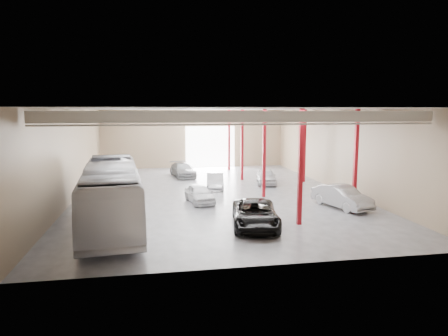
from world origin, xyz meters
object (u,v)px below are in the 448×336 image
object	(u,v)px
car_row_b	(215,181)
car_row_a	(199,194)
black_sedan	(255,214)
car_row_c	(183,170)
coach_bus	(111,193)
car_right_far	(266,176)
car_right_near	(342,197)

from	to	relation	value
car_row_b	car_row_a	bearing A→B (deg)	-102.90
black_sedan	car_row_c	world-z (taller)	black_sedan
black_sedan	car_row_a	bearing A→B (deg)	120.10
coach_bus	car_right_far	size ratio (longest dim) A/B	3.18
black_sedan	car_row_b	size ratio (longest dim) A/B	1.36
car_row_c	coach_bus	bearing A→B (deg)	-117.62
car_right_near	car_right_far	distance (m)	10.44
car_right_far	car_right_near	bearing A→B (deg)	-63.68
car_row_a	car_row_c	bearing A→B (deg)	82.38
car_row_c	car_right_near	distance (m)	18.55
car_row_b	car_right_near	distance (m)	11.58
car_row_a	black_sedan	bearing A→B (deg)	-79.18
coach_bus	car_right_near	xyz separation A→B (m)	(15.71, 1.42, -1.09)
car_right_near	car_right_far	bearing A→B (deg)	88.59
car_right_near	black_sedan	bearing A→B (deg)	-170.03
car_row_a	coach_bus	bearing A→B (deg)	-150.44
car_right_near	car_right_far	xyz separation A→B (m)	(-2.69, 10.08, -0.08)
coach_bus	black_sedan	world-z (taller)	coach_bus
car_row_a	car_row_b	size ratio (longest dim) A/B	0.97
black_sedan	car_right_near	bearing A→B (deg)	36.22
car_right_near	car_right_far	world-z (taller)	car_right_near
coach_bus	black_sedan	xyz separation A→B (m)	(8.44, -2.17, -1.10)
car_right_far	car_row_b	bearing A→B (deg)	-151.83
coach_bus	car_right_near	size ratio (longest dim) A/B	2.79
coach_bus	car_row_a	distance (m)	7.67
car_row_b	car_right_far	size ratio (longest dim) A/B	0.98
car_row_a	car_right_far	size ratio (longest dim) A/B	0.95
car_row_b	car_right_near	size ratio (longest dim) A/B	0.86
car_row_b	car_right_far	world-z (taller)	car_right_far
car_row_a	car_right_near	size ratio (longest dim) A/B	0.83
car_row_a	car_right_near	xyz separation A→B (m)	(9.81, -3.34, 0.11)
black_sedan	car_row_a	xyz separation A→B (m)	(-2.54, 6.93, -0.10)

